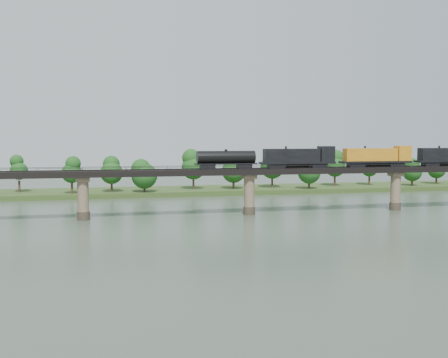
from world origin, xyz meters
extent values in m
plane|color=#374436|center=(0.00, 0.00, 0.00)|extent=(400.00, 400.00, 0.00)
cube|color=#2D451B|center=(0.00, 85.00, 0.80)|extent=(300.00, 24.00, 1.60)
cylinder|color=#473A2D|center=(-40.00, 30.00, 1.00)|extent=(3.00, 3.00, 2.00)
cylinder|color=#8E775D|center=(-40.00, 30.00, 5.50)|extent=(2.60, 2.60, 9.00)
cube|color=#8E775D|center=(-40.00, 30.00, 9.50)|extent=(3.20, 3.20, 1.00)
cylinder|color=#473A2D|center=(0.00, 30.00, 1.00)|extent=(3.00, 3.00, 2.00)
cylinder|color=#8E775D|center=(0.00, 30.00, 5.50)|extent=(2.60, 2.60, 9.00)
cube|color=#8E775D|center=(0.00, 30.00, 9.50)|extent=(3.20, 3.20, 1.00)
cylinder|color=#473A2D|center=(40.00, 30.00, 1.00)|extent=(3.00, 3.00, 2.00)
cylinder|color=#8E775D|center=(40.00, 30.00, 5.50)|extent=(2.60, 2.60, 9.00)
cube|color=#8E775D|center=(40.00, 30.00, 9.50)|extent=(3.20, 3.20, 1.00)
cube|color=black|center=(0.00, 30.00, 10.75)|extent=(220.00, 5.00, 1.50)
cube|color=black|center=(0.00, 29.25, 11.58)|extent=(220.00, 0.12, 0.16)
cube|color=black|center=(0.00, 30.75, 11.58)|extent=(220.00, 0.12, 0.16)
cube|color=black|center=(0.00, 27.60, 12.20)|extent=(220.00, 0.10, 0.10)
cube|color=black|center=(0.00, 32.40, 12.20)|extent=(220.00, 0.10, 0.10)
cube|color=black|center=(0.00, 27.60, 11.85)|extent=(0.08, 0.08, 0.70)
cube|color=black|center=(0.00, 32.40, 11.85)|extent=(0.08, 0.08, 0.70)
cylinder|color=#382619|center=(-60.94, 84.18, 3.46)|extent=(0.70, 0.70, 3.71)
sphere|color=#134214|center=(-60.94, 84.18, 8.41)|extent=(5.67, 5.67, 5.67)
sphere|color=#134214|center=(-60.94, 84.18, 11.50)|extent=(4.25, 4.25, 4.25)
cylinder|color=#382619|center=(-44.43, 76.31, 3.35)|extent=(0.70, 0.70, 3.51)
sphere|color=#134214|center=(-44.43, 76.31, 8.03)|extent=(6.31, 6.31, 6.31)
sphere|color=#134214|center=(-44.43, 76.31, 10.96)|extent=(4.73, 4.73, 4.73)
cylinder|color=#382619|center=(-32.24, 78.84, 3.27)|extent=(0.70, 0.70, 3.34)
sphere|color=#134214|center=(-32.24, 78.84, 7.73)|extent=(7.18, 7.18, 7.18)
sphere|color=#134214|center=(-32.24, 78.84, 10.52)|extent=(5.39, 5.39, 5.39)
cylinder|color=#382619|center=(-22.01, 76.15, 3.01)|extent=(0.70, 0.70, 2.83)
sphere|color=#134214|center=(-22.01, 76.15, 6.78)|extent=(8.26, 8.26, 8.26)
sphere|color=#134214|center=(-22.01, 76.15, 9.14)|extent=(6.19, 6.19, 6.19)
cylinder|color=#382619|center=(-5.04, 82.68, 3.58)|extent=(0.70, 0.70, 3.96)
sphere|color=#134214|center=(-5.04, 82.68, 8.87)|extent=(8.07, 8.07, 8.07)
sphere|color=#134214|center=(-5.04, 82.68, 12.17)|extent=(6.05, 6.05, 6.05)
cylinder|color=#382619|center=(8.52, 81.14, 3.23)|extent=(0.70, 0.70, 3.27)
sphere|color=#134214|center=(8.52, 81.14, 7.59)|extent=(8.03, 8.03, 8.03)
sphere|color=#134214|center=(8.52, 81.14, 10.31)|extent=(6.02, 6.02, 6.02)
cylinder|color=#382619|center=(22.65, 82.31, 3.56)|extent=(0.70, 0.70, 3.92)
sphere|color=#134214|center=(22.65, 82.31, 8.79)|extent=(8.29, 8.29, 8.29)
sphere|color=#134214|center=(22.65, 82.31, 12.05)|extent=(6.21, 6.21, 6.21)
cylinder|color=#382619|center=(33.59, 75.35, 3.11)|extent=(0.70, 0.70, 3.02)
sphere|color=#134214|center=(33.59, 75.35, 7.15)|extent=(7.74, 7.74, 7.74)
sphere|color=#134214|center=(33.59, 75.35, 9.67)|extent=(5.80, 5.80, 5.80)
cylinder|color=#382619|center=(46.81, 84.03, 3.50)|extent=(0.70, 0.70, 3.80)
sphere|color=#134214|center=(46.81, 84.03, 8.56)|extent=(7.47, 7.47, 7.47)
sphere|color=#134214|center=(46.81, 84.03, 11.73)|extent=(5.60, 5.60, 5.60)
cylinder|color=#382619|center=(60.48, 84.26, 3.29)|extent=(0.70, 0.70, 3.38)
sphere|color=#134214|center=(60.48, 84.26, 7.80)|extent=(6.23, 6.23, 6.23)
sphere|color=#134214|center=(60.48, 84.26, 10.62)|extent=(4.67, 4.67, 4.67)
cylinder|color=#382619|center=(74.35, 78.39, 2.99)|extent=(0.70, 0.70, 2.77)
sphere|color=#134214|center=(74.35, 78.39, 6.68)|extent=(7.04, 7.04, 7.04)
sphere|color=#134214|center=(74.35, 78.39, 8.99)|extent=(5.28, 5.28, 5.28)
cylinder|color=#382619|center=(87.62, 83.57, 3.07)|extent=(0.70, 0.70, 2.94)
sphere|color=#134214|center=(87.62, 83.57, 7.00)|extent=(6.73, 6.73, 6.73)
sphere|color=#134214|center=(87.62, 83.57, 9.45)|extent=(5.05, 5.05, 5.05)
cube|color=black|center=(50.02, 30.00, 12.06)|extent=(4.11, 2.46, 1.13)
cube|color=black|center=(54.13, 30.00, 14.68)|extent=(14.37, 2.77, 3.28)
cube|color=black|center=(39.76, 30.00, 12.06)|extent=(4.11, 2.46, 1.13)
cube|color=black|center=(28.47, 30.00, 12.06)|extent=(4.11, 2.46, 1.13)
cube|color=black|center=(34.11, 30.00, 12.78)|extent=(19.50, 3.08, 0.51)
cube|color=orange|center=(32.57, 30.00, 14.68)|extent=(14.37, 2.77, 3.28)
cube|color=orange|center=(41.81, 30.00, 14.99)|extent=(3.69, 3.08, 3.90)
cylinder|color=black|center=(34.11, 30.00, 12.22)|extent=(6.16, 1.44, 1.44)
cube|color=black|center=(18.21, 30.00, 12.06)|extent=(4.11, 2.46, 1.13)
cube|color=black|center=(6.92, 30.00, 12.06)|extent=(4.11, 2.46, 1.13)
cube|color=black|center=(12.56, 30.00, 12.78)|extent=(19.50, 3.08, 0.51)
cube|color=black|center=(11.02, 30.00, 14.68)|extent=(14.37, 2.77, 3.28)
cube|color=black|center=(20.26, 30.00, 14.99)|extent=(3.69, 3.08, 3.90)
cylinder|color=black|center=(12.56, 30.00, 12.22)|extent=(6.16, 1.44, 1.44)
cube|color=black|center=(-1.29, 30.00, 12.06)|extent=(3.59, 2.26, 1.13)
cube|color=black|center=(-10.53, 30.00, 12.06)|extent=(3.59, 2.26, 1.13)
cube|color=black|center=(-5.91, 30.00, 12.73)|extent=(15.39, 2.46, 0.31)
cylinder|color=black|center=(-5.91, 30.00, 14.37)|extent=(14.37, 3.08, 3.08)
cylinder|color=black|center=(-5.91, 30.00, 16.02)|extent=(0.72, 0.72, 0.51)
camera|label=1|loc=(-36.71, -103.47, 19.54)|focal=45.00mm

